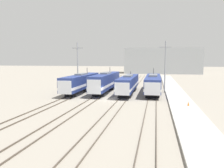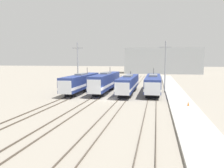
% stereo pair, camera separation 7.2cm
% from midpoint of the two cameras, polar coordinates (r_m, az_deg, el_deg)
% --- Properties ---
extents(ground_plane, '(400.00, 400.00, 0.00)m').
position_cam_midpoint_polar(ground_plane, '(38.81, -0.97, -4.13)').
color(ground_plane, gray).
extents(rail_pair_far_left, '(1.50, 120.00, 0.15)m').
position_cam_midpoint_polar(rail_pair_far_left, '(41.12, -11.48, -3.56)').
color(rail_pair_far_left, '#4C4238').
rests_on(rail_pair_far_left, ground_plane).
extents(rail_pair_center_left, '(1.51, 120.00, 0.15)m').
position_cam_midpoint_polar(rail_pair_center_left, '(39.42, -4.61, -3.88)').
color(rail_pair_center_left, '#4C4238').
rests_on(rail_pair_center_left, ground_plane).
extents(rail_pair_center_right, '(1.51, 120.00, 0.15)m').
position_cam_midpoint_polar(rail_pair_center_right, '(38.33, 2.78, -4.16)').
color(rail_pair_center_right, '#4C4238').
rests_on(rail_pair_center_right, ground_plane).
extents(rail_pair_far_right, '(1.50, 120.00, 0.15)m').
position_cam_midpoint_polar(rail_pair_far_right, '(37.91, 10.46, -4.38)').
color(rail_pair_far_right, '#4C4238').
rests_on(rail_pair_far_right, ground_plane).
extents(locomotive_far_left, '(2.86, 18.29, 5.26)m').
position_cam_midpoint_polar(locomotive_far_left, '(47.66, -8.07, 0.35)').
color(locomotive_far_left, black).
rests_on(locomotive_far_left, ground_plane).
extents(locomotive_center_left, '(2.82, 19.22, 5.36)m').
position_cam_midpoint_polar(locomotive_center_left, '(47.59, -1.68, 0.53)').
color(locomotive_center_left, black).
rests_on(locomotive_center_left, ground_plane).
extents(locomotive_center_right, '(2.88, 17.48, 4.46)m').
position_cam_midpoint_polar(locomotive_center_right, '(45.56, 4.26, -0.01)').
color(locomotive_center_right, black).
rests_on(locomotive_center_right, ground_plane).
extents(locomotive_far_right, '(3.09, 18.62, 5.12)m').
position_cam_midpoint_polar(locomotive_far_right, '(46.93, 10.73, 0.09)').
color(locomotive_far_right, black).
rests_on(locomotive_far_right, ground_plane).
extents(catenary_tower_left, '(2.59, 0.26, 11.06)m').
position_cam_midpoint_polar(catenary_tower_left, '(51.29, -8.90, 4.93)').
color(catenary_tower_left, gray).
rests_on(catenary_tower_left, ground_plane).
extents(catenary_tower_right, '(2.59, 0.26, 11.06)m').
position_cam_midpoint_polar(catenary_tower_right, '(48.11, 13.79, 4.74)').
color(catenary_tower_right, gray).
rests_on(catenary_tower_right, ground_plane).
extents(platform, '(4.00, 120.00, 0.34)m').
position_cam_midpoint_polar(platform, '(38.11, 17.48, -4.37)').
color(platform, '#A8A59E').
rests_on(platform, ground_plane).
extents(traffic_cone, '(0.29, 0.29, 0.62)m').
position_cam_midpoint_polar(traffic_cone, '(34.10, 19.37, -4.85)').
color(traffic_cone, orange).
rests_on(traffic_cone, platform).
extents(depot_building, '(38.18, 15.36, 13.05)m').
position_cam_midpoint_polar(depot_building, '(118.03, 13.05, 5.92)').
color(depot_building, '#9EA3A8').
rests_on(depot_building, ground_plane).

